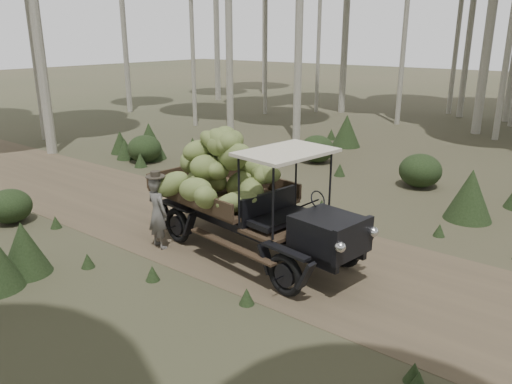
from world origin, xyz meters
TOP-DOWN VIEW (x-y plane):
  - ground at (0.00, 0.00)m, footprint 120.00×120.00m
  - dirt_track at (0.00, 0.00)m, footprint 70.00×4.00m
  - banana_truck at (-0.93, -0.36)m, footprint 5.33×3.02m
  - farmer at (-2.15, -1.43)m, footprint 0.62×0.48m
  - undergrowth at (0.47, 1.02)m, footprint 23.17×20.61m

SIDE VIEW (x-z plane):
  - ground at x=0.00m, z-range 0.00..0.00m
  - dirt_track at x=0.00m, z-range 0.00..0.01m
  - undergrowth at x=0.47m, z-range -0.15..1.18m
  - farmer at x=-2.15m, z-range -0.05..1.65m
  - banana_truck at x=-0.93m, z-range 0.23..2.84m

